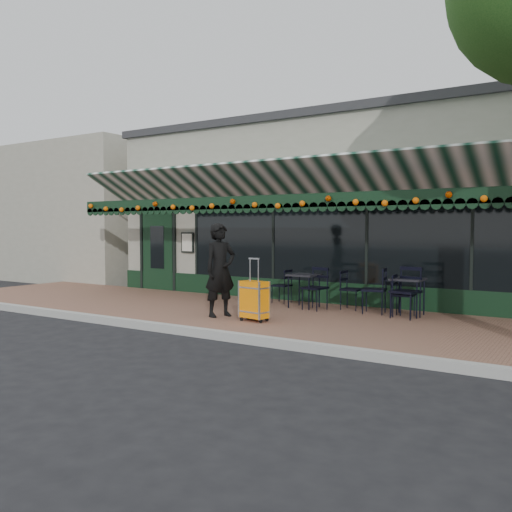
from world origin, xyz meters
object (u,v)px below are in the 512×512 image
Objects in this scene: chair_b_left at (282,286)px; suitcase at (254,300)px; chair_a_right at (404,295)px; chair_a_front at (405,292)px; chair_b_front at (315,288)px; woman at (220,270)px; chair_b_right at (352,290)px; cafe_table_b at (304,277)px; chair_a_left at (374,290)px; cafe_table_a at (408,282)px.

suitcase is at bearing 18.99° from chair_b_left.
chair_a_front is at bearing -157.18° from chair_a_right.
chair_a_right is (2.21, 2.00, 0.03)m from suitcase.
woman is at bearing -114.61° from chair_b_front.
suitcase is at bearing -131.22° from chair_a_front.
chair_b_front is (1.13, -0.56, 0.06)m from chair_b_left.
chair_b_front is at bearing 125.89° from chair_b_right.
cafe_table_b is at bearing 163.85° from chair_b_front.
chair_a_left is 2.40m from chair_b_left.
chair_a_left is at bearing 62.80° from suitcase.
chair_b_left reaches higher than cafe_table_a.
suitcase is 1.28× the size of chair_b_front.
cafe_table_b is at bearing -176.17° from cafe_table_a.
suitcase is 1.39× the size of chair_b_right.
chair_b_left is (-3.03, 0.25, -0.27)m from cafe_table_a.
chair_b_front reaches higher than cafe_table_b.
chair_b_left is at bearing -108.31° from chair_a_left.
chair_a_left is at bearing 1.79° from cafe_table_b.
chair_a_left reaches higher than chair_b_left.
chair_a_left is 0.65m from chair_b_right.
suitcase is at bearing -90.95° from chair_b_front.
chair_b_left is at bearing 162.86° from chair_b_front.
woman is 1.93× the size of chair_a_left.
cafe_table_a is at bearing -12.76° from chair_a_right.
chair_a_front is (2.28, 1.86, 0.11)m from suitcase.
suitcase is 1.40× the size of chair_a_right.
cafe_table_b is 0.87× the size of chair_b_right.
chair_b_right is at bearing 69.49° from chair_a_right.
chair_a_front is (3.14, 1.77, -0.41)m from woman.
woman is at bearing -0.56° from chair_b_left.
chair_b_right is 0.79m from chair_b_front.
chair_a_left is 0.75m from chair_a_front.
chair_a_left is at bearing 18.63° from chair_b_front.
chair_a_front is 1.19× the size of chair_b_right.
chair_b_left is (0.05, 2.34, -0.52)m from woman.
suitcase reaches higher than cafe_table_a.
woman is 3.62m from chair_a_front.
suitcase is 1.91m from chair_b_front.
chair_b_front is at bearing -170.83° from chair_a_front.
cafe_table_a is 2.25m from cafe_table_b.
woman is at bearing -141.05° from chair_a_front.
suitcase is at bearing -89.69° from cafe_table_b.
chair_a_left reaches higher than chair_b_right.
suitcase is (0.85, -0.10, -0.52)m from woman.
woman is 1.82× the size of chair_a_front.
chair_a_front reaches higher than chair_b_right.
chair_b_front reaches higher than chair_b_left.
cafe_table_a is at bearing -96.52° from chair_b_right.
chair_b_left is 1.78m from chair_b_right.
chair_a_right is at bearing 52.01° from suitcase.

